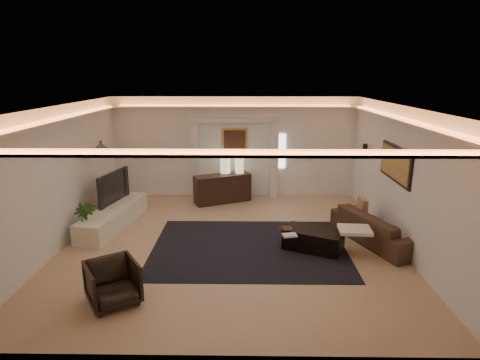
{
  "coord_description": "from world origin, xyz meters",
  "views": [
    {
      "loc": [
        0.33,
        -7.85,
        3.52
      ],
      "look_at": [
        0.2,
        0.6,
        1.25
      ],
      "focal_mm": 29.7,
      "sensor_mm": 36.0,
      "label": 1
    }
  ],
  "objects_px": {
    "console": "(222,188)",
    "coffee_table": "(313,240)",
    "armchair": "(113,283)",
    "sofa": "(377,228)"
  },
  "relations": [
    {
      "from": "coffee_table",
      "to": "sofa",
      "type": "bearing_deg",
      "value": 40.21
    },
    {
      "from": "console",
      "to": "sofa",
      "type": "height_order",
      "value": "console"
    },
    {
      "from": "console",
      "to": "coffee_table",
      "type": "distance_m",
      "value": 3.73
    },
    {
      "from": "sofa",
      "to": "coffee_table",
      "type": "bearing_deg",
      "value": 83.28
    },
    {
      "from": "sofa",
      "to": "armchair",
      "type": "distance_m",
      "value": 5.48
    },
    {
      "from": "sofa",
      "to": "coffee_table",
      "type": "distance_m",
      "value": 1.48
    },
    {
      "from": "console",
      "to": "coffee_table",
      "type": "xyz_separation_m",
      "value": [
        2.06,
        -3.11,
        -0.2
      ]
    },
    {
      "from": "coffee_table",
      "to": "armchair",
      "type": "distance_m",
      "value": 4.04
    },
    {
      "from": "console",
      "to": "sofa",
      "type": "relative_size",
      "value": 0.71
    },
    {
      "from": "console",
      "to": "armchair",
      "type": "relative_size",
      "value": 2.06
    }
  ]
}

